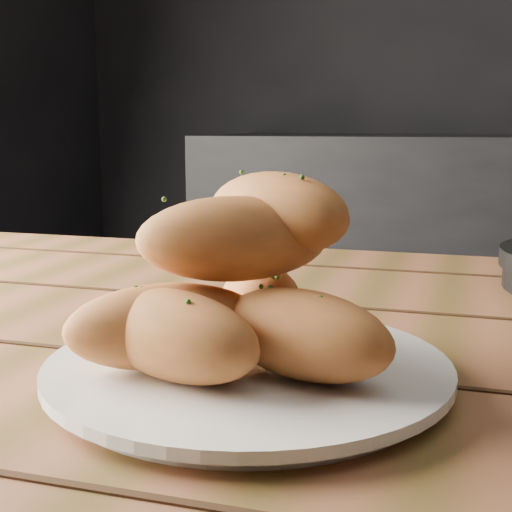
{
  "coord_description": "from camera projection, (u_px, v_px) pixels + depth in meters",
  "views": [
    {
      "loc": [
        -0.63,
        -0.48,
        0.93
      ],
      "look_at": [
        -0.77,
        0.0,
        0.84
      ],
      "focal_mm": 50.0,
      "sensor_mm": 36.0,
      "label": 1
    }
  ],
  "objects": [
    {
      "name": "plate",
      "position": [
        248.0,
        371.0,
        0.51
      ],
      "size": [
        0.29,
        0.29,
        0.02
      ],
      "color": "silver",
      "rests_on": "table"
    },
    {
      "name": "bread_rolls",
      "position": [
        235.0,
        292.0,
        0.5
      ],
      "size": [
        0.24,
        0.22,
        0.13
      ],
      "color": "#BF6835",
      "rests_on": "plate"
    },
    {
      "name": "table",
      "position": [
        487.0,
        455.0,
        0.61
      ],
      "size": [
        1.62,
        0.87,
        0.75
      ],
      "color": "brown",
      "rests_on": "ground"
    }
  ]
}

